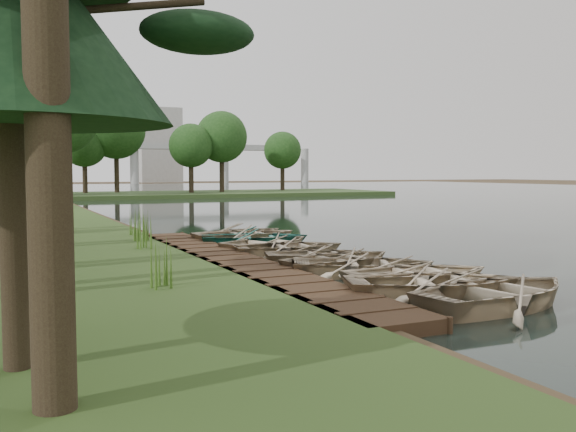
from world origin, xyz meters
name	(u,v)px	position (x,y,z in m)	size (l,w,h in m)	color
ground	(289,267)	(0.00, 0.00, 0.00)	(300.00, 300.00, 0.00)	#3D2F1D
water	(536,206)	(30.00, 20.00, 0.03)	(130.00, 200.00, 0.05)	black
boardwalk	(235,265)	(-1.60, 0.00, 0.15)	(1.60, 16.00, 0.30)	#352214
peninsula	(156,195)	(8.00, 50.00, 0.23)	(50.00, 14.00, 0.45)	#2E451E
far_trees	(122,134)	(4.67, 50.00, 6.43)	(45.60, 5.60, 8.80)	black
bridge	(96,150)	(12.31, 120.00, 7.08)	(95.90, 4.00, 8.60)	#A5A5A0
building_a	(159,145)	(30.00, 140.00, 9.00)	(10.00, 8.00, 18.00)	#A5A5A0
building_b	(2,157)	(-5.00, 145.00, 6.00)	(8.00, 8.00, 12.00)	#A5A5A0
rowboat_0	(500,287)	(1.30, -6.83, 0.45)	(2.77, 3.88, 0.80)	#C1AC8C
rowboat_1	(436,279)	(0.81, -5.52, 0.44)	(2.72, 3.80, 0.79)	#C1AC8C
rowboat_2	(419,270)	(1.29, -4.27, 0.42)	(2.55, 3.56, 0.74)	#C1AC8C
rowboat_3	(363,261)	(0.89, -2.51, 0.42)	(2.55, 3.56, 0.74)	#C1AC8C
rowboat_4	(342,256)	(0.89, -1.42, 0.42)	(2.52, 3.53, 0.73)	#C1AC8C
rowboat_5	(320,252)	(0.93, -0.12, 0.37)	(2.23, 3.12, 0.65)	#C1AC8C
rowboat_6	(290,245)	(0.80, 1.66, 0.41)	(2.47, 3.46, 0.72)	#C1AC8C
rowboat_7	(269,240)	(0.73, 3.14, 0.42)	(2.52, 3.53, 0.73)	#C1AC8C
rowboat_8	(255,236)	(0.78, 4.47, 0.43)	(2.65, 3.71, 0.77)	#2B7869
rowboat_9	(245,232)	(0.85, 5.60, 0.45)	(2.74, 3.84, 0.79)	#C1AC8C
rowboat_10	(244,231)	(1.28, 6.80, 0.40)	(2.41, 3.38, 0.70)	#C1AC8C
stored_rowboat	(4,226)	(-7.13, 9.63, 0.67)	(2.53, 3.54, 0.73)	#C1AC8C
reeds_0	(162,263)	(-4.42, -3.34, 0.81)	(0.60, 0.60, 1.01)	#3F661E
reeds_1	(144,231)	(-3.28, 3.51, 0.85)	(0.60, 0.60, 1.10)	#3F661E
reeds_2	(140,226)	(-2.91, 5.87, 0.81)	(0.60, 0.60, 1.02)	#3F661E
reeds_3	(136,221)	(-2.60, 8.00, 0.81)	(0.60, 0.60, 1.03)	#3F661E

